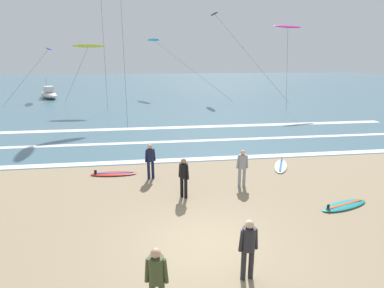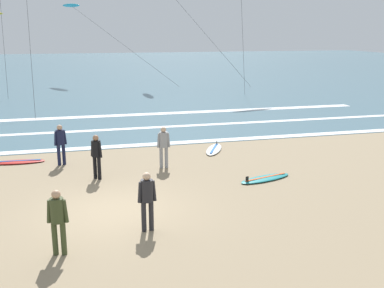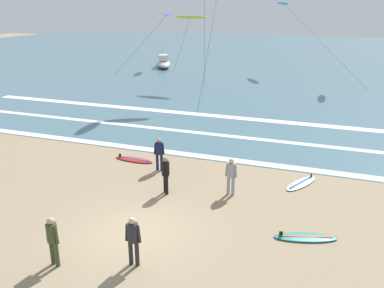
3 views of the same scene
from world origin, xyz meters
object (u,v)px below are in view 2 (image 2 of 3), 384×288
surfer_background_far (96,153)px  surfboard_left_pile (17,162)px  surfer_left_near (60,141)px  surfer_right_near (147,196)px  surfboard_right_spare (214,149)px  kite_cyan_high_left (72,6)px  surfboard_near_water (265,178)px  surfer_mid_group (164,143)px  surfer_foreground_main (58,216)px

surfer_background_far → surfboard_left_pile: 4.23m
surfer_background_far → surfer_left_near: bearing=120.3°
surfer_right_near → surfboard_right_spare: size_ratio=0.74×
surfer_right_near → surfer_left_near: (-2.28, 6.92, 0.00)m
surfer_left_near → kite_cyan_high_left: kite_cyan_high_left is taller
surfboard_near_water → surfboard_left_pile: same height
surfer_right_near → surfer_left_near: size_ratio=1.00×
surfboard_right_spare → surfboard_left_pile: size_ratio=1.01×
surfer_background_far → surfer_right_near: same height
surfboard_left_pile → surfer_background_far: bearing=-43.9°
surfboard_right_spare → surfboard_near_water: size_ratio=0.98×
surfer_right_near → surfboard_left_pile: 8.67m
surfer_mid_group → surfboard_right_spare: (2.64, 2.05, -0.91)m
surfer_mid_group → kite_cyan_high_left: 33.48m
surfboard_near_water → surfboard_left_pile: size_ratio=1.03×
surfer_background_far → surfer_left_near: same height
surfer_background_far → kite_cyan_high_left: bearing=90.5°
surfboard_left_pile → surfboard_near_water: bearing=-26.9°
surfer_left_near → surfer_mid_group: 4.04m
surfer_background_far → surfer_right_near: size_ratio=1.00×
surfboard_right_spare → surfboard_left_pile: same height
surfer_right_near → surfboard_left_pile: size_ratio=0.75×
surfer_right_near → surfer_left_near: bearing=108.2°
surfboard_near_water → surfboard_left_pile: bearing=153.1°
surfer_left_near → surfboard_right_spare: surfer_left_near is taller
surfer_left_near → surfer_mid_group: size_ratio=1.00×
surfer_left_near → surfer_foreground_main: size_ratio=1.00×
surfer_mid_group → surfer_foreground_main: same height
surfer_left_near → kite_cyan_high_left: bearing=88.2°
surfer_background_far → surfer_foreground_main: (-1.19, -5.59, 0.00)m
surfer_right_near → surfer_mid_group: same height
surfer_right_near → surfer_background_far: bearing=102.1°
surfer_mid_group → surfer_background_far: bearing=-163.4°
surfer_left_near → surfboard_right_spare: (6.44, 0.67, -0.91)m
surfer_foreground_main → kite_cyan_high_left: bearing=88.6°
surfer_background_far → surfboard_left_pile: size_ratio=0.75×
surfer_background_far → surfer_left_near: (-1.25, 2.14, 0.00)m
surfer_left_near → surfboard_left_pile: (-1.72, 0.72, -0.91)m
surfer_foreground_main → surfboard_near_water: bearing=30.2°
kite_cyan_high_left → surfboard_left_pile: bearing=-95.1°
surfer_right_near → surfboard_near_water: (4.71, 3.21, -0.91)m
surfer_left_near → surfer_foreground_main: 7.73m
surfboard_right_spare → kite_cyan_high_left: (-5.46, 30.67, 7.43)m
surfer_foreground_main → surfboard_left_pile: surfer_foreground_main is taller
surfer_left_near → surfer_foreground_main: same height
surfer_background_far → surfboard_right_spare: size_ratio=0.74×
surfer_background_far → surfer_left_near: 2.48m
kite_cyan_high_left → surfer_foreground_main: bearing=-91.4°
surfer_right_near → kite_cyan_high_left: 38.83m
surfer_mid_group → surfboard_near_water: 4.05m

